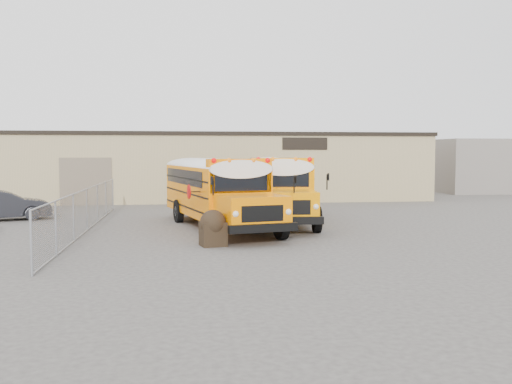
{
  "coord_description": "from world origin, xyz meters",
  "views": [
    {
      "loc": [
        -1.95,
        -21.76,
        3.34
      ],
      "look_at": [
        1.21,
        2.86,
        1.6
      ],
      "focal_mm": 40.0,
      "sensor_mm": 36.0,
      "label": 1
    }
  ],
  "objects": [
    {
      "name": "school_bus_right",
      "position": [
        3.03,
        12.2,
        1.81
      ],
      "size": [
        3.6,
        10.85,
        3.13
      ],
      "color": "#FD9400",
      "rests_on": "ground"
    },
    {
      "name": "car_dark",
      "position": [
        -10.72,
        7.33,
        0.74
      ],
      "size": [
        4.74,
        2.91,
        1.48
      ],
      "primitive_type": "imported",
      "rotation": [
        0.0,
        0.0,
        1.9
      ],
      "color": "black",
      "rests_on": "ground"
    },
    {
      "name": "chainlink_fence",
      "position": [
        -6.0,
        3.0,
        0.9
      ],
      "size": [
        0.07,
        18.07,
        1.81
      ],
      "color": "#93959B",
      "rests_on": "ground"
    },
    {
      "name": "warehouse",
      "position": [
        -0.0,
        19.99,
        2.37
      ],
      "size": [
        30.2,
        10.2,
        4.67
      ],
      "color": "tan",
      "rests_on": "ground"
    },
    {
      "name": "distant_building_right",
      "position": [
        24.0,
        24.0,
        2.2
      ],
      "size": [
        10.0,
        8.0,
        4.4
      ],
      "primitive_type": "cube",
      "color": "gray",
      "rests_on": "ground"
    },
    {
      "name": "tarp_bundle",
      "position": [
        -0.9,
        -1.61,
        0.66
      ],
      "size": [
        1.01,
        0.95,
        1.3
      ],
      "color": "black",
      "rests_on": "ground"
    },
    {
      "name": "ground",
      "position": [
        0.0,
        0.0,
        0.0
      ],
      "size": [
        120.0,
        120.0,
        0.0
      ],
      "primitive_type": "plane",
      "color": "#45423F",
      "rests_on": "ground"
    },
    {
      "name": "school_bus_left",
      "position": [
        -1.91,
        9.84,
        1.8
      ],
      "size": [
        4.91,
        10.96,
        3.12
      ],
      "color": "#FF7F00",
      "rests_on": "ground"
    }
  ]
}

